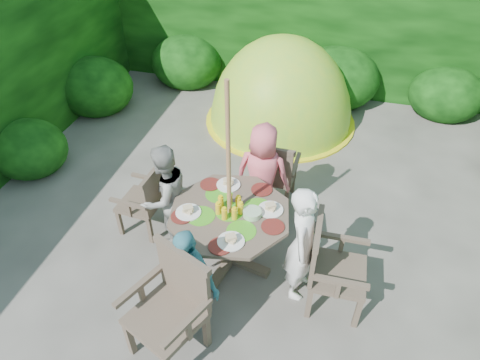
% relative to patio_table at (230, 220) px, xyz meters
% --- Properties ---
extents(ground, '(60.00, 60.00, 0.00)m').
position_rel_patio_table_xyz_m(ground, '(0.15, 0.72, -0.63)').
color(ground, '#4E4A45').
rests_on(ground, ground).
extents(hedge_enclosure, '(9.00, 9.00, 2.50)m').
position_rel_patio_table_xyz_m(hedge_enclosure, '(0.15, 2.05, 0.62)').
color(hedge_enclosure, black).
rests_on(hedge_enclosure, ground).
extents(patio_table, '(1.53, 1.53, 0.90)m').
position_rel_patio_table_xyz_m(patio_table, '(0.00, 0.00, 0.00)').
color(patio_table, '#44372C').
rests_on(patio_table, ground).
extents(parasol_pole, '(0.05, 0.05, 2.20)m').
position_rel_patio_table_xyz_m(parasol_pole, '(-0.00, -0.00, 0.47)').
color(parasol_pole, olive).
rests_on(parasol_pole, ground).
extents(garden_chair_right, '(0.54, 0.61, 0.99)m').
position_rel_patio_table_xyz_m(garden_chair_right, '(1.06, -0.25, -0.10)').
color(garden_chair_right, '#44372C').
rests_on(garden_chair_right, ground).
extents(garden_chair_left, '(0.50, 0.55, 0.86)m').
position_rel_patio_table_xyz_m(garden_chair_left, '(-1.08, 0.24, -0.17)').
color(garden_chair_left, '#44372C').
rests_on(garden_chair_left, ground).
extents(garden_chair_back, '(0.56, 0.51, 0.92)m').
position_rel_patio_table_xyz_m(garden_chair_back, '(0.24, 1.07, -0.14)').
color(garden_chair_back, '#44372C').
rests_on(garden_chair_back, ground).
extents(garden_chair_front, '(0.80, 0.76, 1.05)m').
position_rel_patio_table_xyz_m(garden_chair_front, '(-0.21, -1.07, -0.07)').
color(garden_chair_front, '#44372C').
rests_on(garden_chair_front, ground).
extents(child_right, '(0.35, 0.50, 1.33)m').
position_rel_patio_table_xyz_m(child_right, '(0.78, -0.16, 0.03)').
color(child_right, white).
rests_on(child_right, ground).
extents(child_left, '(0.70, 0.76, 1.27)m').
position_rel_patio_table_xyz_m(child_left, '(-0.79, 0.16, 0.00)').
color(child_left, gray).
rests_on(child_left, ground).
extents(child_back, '(0.65, 0.43, 1.32)m').
position_rel_patio_table_xyz_m(child_back, '(0.16, 0.78, 0.03)').
color(child_back, '#ED6272').
rests_on(child_back, ground).
extents(child_front, '(0.75, 0.52, 1.19)m').
position_rel_patio_table_xyz_m(child_front, '(-0.17, -0.78, -0.04)').
color(child_front, '#4CA2B3').
rests_on(child_front, ground).
extents(dome_tent, '(2.94, 2.94, 2.81)m').
position_rel_patio_table_xyz_m(dome_tent, '(-0.05, 3.10, -0.63)').
color(dome_tent, '#B7DA2A').
rests_on(dome_tent, ground).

